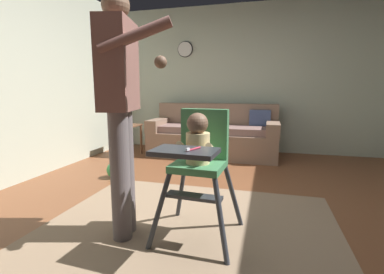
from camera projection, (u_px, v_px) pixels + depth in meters
The scene contains 11 objects.
ground at pixel (211, 218), 2.52m from camera, with size 6.32×7.14×0.10m, color brown.
wall_far at pixel (243, 79), 4.96m from camera, with size 5.52×0.06×2.56m, color beige.
wall_left at pixel (13, 73), 3.20m from camera, with size 0.06×6.14×2.56m, color beige.
area_rug at pixel (181, 242), 2.02m from camera, with size 2.33×2.37×0.01m, color #91765C.
couch at pixel (214, 136), 4.73m from camera, with size 2.11×0.86×0.86m.
high_chair at pixel (199, 151), 2.02m from camera, with size 0.64×0.75×0.96m.
adult_standing at pixel (121, 104), 1.99m from camera, with size 0.58×0.50×1.75m.
toy_ball at pixel (115, 170), 3.52m from camera, with size 0.21×0.21×0.21m, color green.
side_table at pixel (127, 133), 4.71m from camera, with size 0.40×0.40×0.52m.
sippy_cup at pixel (128, 122), 4.67m from camera, with size 0.07×0.07×0.10m, color orange.
wall_clock at pixel (185, 49), 5.11m from camera, with size 0.29×0.04×0.29m.
Camera 1 is at (0.45, -2.33, 1.09)m, focal length 26.20 mm.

